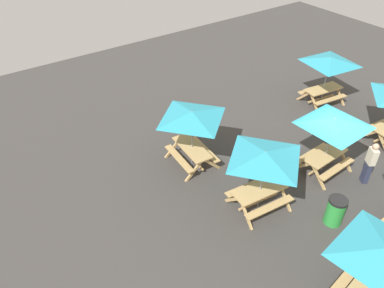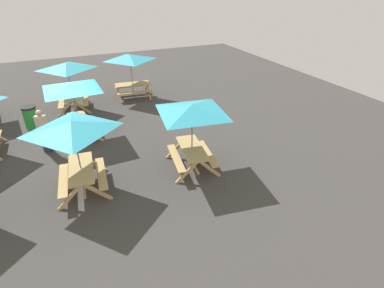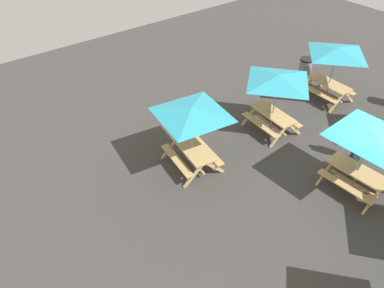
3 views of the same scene
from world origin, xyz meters
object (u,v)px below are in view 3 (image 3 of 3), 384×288
(picnic_table_4, at_px, (371,138))
(picnic_table_0, at_px, (192,116))
(person_standing, at_px, (361,139))
(picnic_table_5, at_px, (278,83))
(picnic_table_6, at_px, (337,55))
(trash_bin_gray, at_px, (305,69))

(picnic_table_4, bearing_deg, picnic_table_0, -142.72)
(person_standing, bearing_deg, picnic_table_5, 140.56)
(picnic_table_4, xyz_separation_m, person_standing, (-0.74, 1.26, -1.10))
(picnic_table_6, height_order, trash_bin_gray, picnic_table_6)
(picnic_table_5, height_order, person_standing, picnic_table_5)
(picnic_table_6, bearing_deg, picnic_table_5, -85.89)
(picnic_table_0, bearing_deg, trash_bin_gray, 109.84)
(picnic_table_5, bearing_deg, person_standing, 22.92)
(picnic_table_5, bearing_deg, picnic_table_0, -89.31)
(trash_bin_gray, bearing_deg, picnic_table_6, -21.07)
(picnic_table_5, height_order, picnic_table_6, same)
(picnic_table_5, distance_m, trash_bin_gray, 4.73)
(picnic_table_4, distance_m, picnic_table_5, 3.67)
(picnic_table_0, xyz_separation_m, picnic_table_5, (0.22, 3.53, 0.00))
(picnic_table_6, relative_size, person_standing, 1.40)
(picnic_table_0, xyz_separation_m, trash_bin_gray, (-1.59, 7.65, -1.49))
(picnic_table_0, relative_size, picnic_table_4, 0.99)
(picnic_table_6, distance_m, person_standing, 4.05)
(picnic_table_4, distance_m, trash_bin_gray, 7.17)
(picnic_table_4, distance_m, person_standing, 1.83)
(picnic_table_6, bearing_deg, person_standing, -36.83)
(picnic_table_6, xyz_separation_m, trash_bin_gray, (-1.71, 0.66, -1.49))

